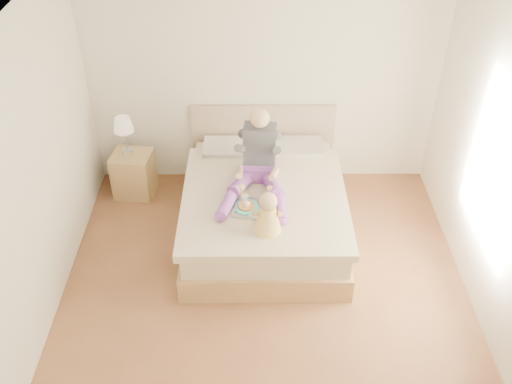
{
  "coord_description": "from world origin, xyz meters",
  "views": [
    {
      "loc": [
        -0.11,
        -3.78,
        4.22
      ],
      "look_at": [
        -0.09,
        0.75,
        0.75
      ],
      "focal_mm": 40.0,
      "sensor_mm": 36.0,
      "label": 1
    }
  ],
  "objects_px": {
    "adult": "(258,164)",
    "bed": "(264,205)",
    "nightstand": "(134,174)",
    "baby": "(268,215)",
    "tray": "(255,207)"
  },
  "relations": [
    {
      "from": "bed",
      "to": "tray",
      "type": "distance_m",
      "value": 0.55
    },
    {
      "from": "bed",
      "to": "tray",
      "type": "height_order",
      "value": "bed"
    },
    {
      "from": "tray",
      "to": "baby",
      "type": "xyz_separation_m",
      "value": [
        0.12,
        -0.31,
        0.15
      ]
    },
    {
      "from": "adult",
      "to": "bed",
      "type": "bearing_deg",
      "value": 5.0
    },
    {
      "from": "tray",
      "to": "bed",
      "type": "bearing_deg",
      "value": 85.47
    },
    {
      "from": "adult",
      "to": "baby",
      "type": "bearing_deg",
      "value": -77.06
    },
    {
      "from": "bed",
      "to": "adult",
      "type": "distance_m",
      "value": 0.54
    },
    {
      "from": "nightstand",
      "to": "baby",
      "type": "height_order",
      "value": "baby"
    },
    {
      "from": "bed",
      "to": "adult",
      "type": "xyz_separation_m",
      "value": [
        -0.06,
        0.0,
        0.54
      ]
    },
    {
      "from": "adult",
      "to": "nightstand",
      "type": "bearing_deg",
      "value": 162.67
    },
    {
      "from": "tray",
      "to": "adult",
      "type": "bearing_deg",
      "value": 93.75
    },
    {
      "from": "bed",
      "to": "tray",
      "type": "xyz_separation_m",
      "value": [
        -0.1,
        -0.44,
        0.32
      ]
    },
    {
      "from": "tray",
      "to": "baby",
      "type": "relative_size",
      "value": 1.06
    },
    {
      "from": "baby",
      "to": "bed",
      "type": "bearing_deg",
      "value": 93.33
    },
    {
      "from": "nightstand",
      "to": "baby",
      "type": "distance_m",
      "value": 2.15
    }
  ]
}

